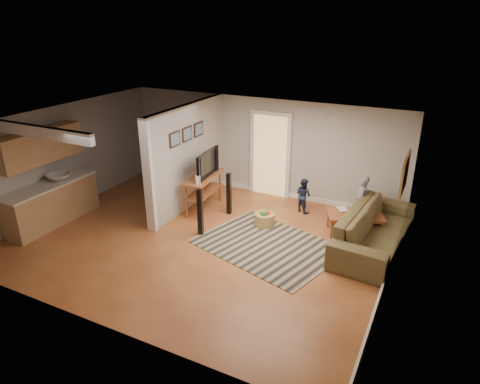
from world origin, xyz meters
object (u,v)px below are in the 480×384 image
object	(u,v)px
speaker_left	(200,212)
sofa	(373,247)
toddler	(302,211)
tv_console	(204,179)
speaker_right	(229,194)
coffee_table	(356,218)
child	(358,226)
toy_basket	(264,219)

from	to	relation	value
speaker_left	sofa	bearing A→B (deg)	7.97
speaker_left	toddler	world-z (taller)	speaker_left
tv_console	speaker_left	xyz separation A→B (m)	(0.59, -1.15, -0.26)
sofa	speaker_right	world-z (taller)	speaker_right
coffee_table	child	size ratio (longest dim) A/B	1.11
speaker_left	toy_basket	world-z (taller)	speaker_left
sofa	tv_console	xyz separation A→B (m)	(-4.03, 0.06, 0.78)
child	toddler	world-z (taller)	child
speaker_left	speaker_right	xyz separation A→B (m)	(0.05, 1.20, -0.01)
child	speaker_right	bearing A→B (deg)	-87.56
speaker_right	child	xyz separation A→B (m)	(2.90, 0.70, -0.51)
coffee_table	toddler	size ratio (longest dim) A/B	1.58
coffee_table	toy_basket	world-z (taller)	coffee_table
speaker_right	toddler	bearing A→B (deg)	25.29
coffee_table	child	distance (m)	0.50
tv_console	sofa	bearing A→B (deg)	-6.29
toddler	speaker_left	bearing A→B (deg)	78.82
tv_console	child	size ratio (longest dim) A/B	1.17
sofa	coffee_table	xyz separation A→B (m)	(-0.49, 0.46, 0.35)
tv_console	toddler	size ratio (longest dim) A/B	1.67
tv_console	speaker_right	bearing A→B (deg)	-0.93
tv_console	child	distance (m)	3.71
toddler	sofa	bearing A→B (deg)	177.63
tv_console	toy_basket	xyz separation A→B (m)	(1.66, -0.16, -0.61)
coffee_table	toddler	xyz separation A→B (m)	(-1.37, 0.54, -0.35)
speaker_left	speaker_right	bearing A→B (deg)	77.77
speaker_left	tv_console	bearing A→B (deg)	107.62
tv_console	toddler	bearing A→B (deg)	17.89
coffee_table	toy_basket	size ratio (longest dim) A/B	2.98
toy_basket	toddler	xyz separation A→B (m)	(0.52, 1.10, -0.16)
tv_console	child	bearing A→B (deg)	6.55
tv_console	speaker_left	bearing A→B (deg)	-68.17
sofa	coffee_table	size ratio (longest dim) A/B	2.08
speaker_right	child	distance (m)	3.03
speaker_left	toddler	size ratio (longest dim) A/B	1.24
speaker_right	toy_basket	xyz separation A→B (m)	(1.01, -0.21, -0.34)
speaker_left	toy_basket	bearing A→B (deg)	33.32
speaker_left	speaker_right	distance (m)	1.21
coffee_table	speaker_right	xyz separation A→B (m)	(-2.90, -0.35, 0.15)
speaker_left	child	distance (m)	3.56
coffee_table	speaker_right	size ratio (longest dim) A/B	1.31
child	tv_console	bearing A→B (deg)	-89.19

